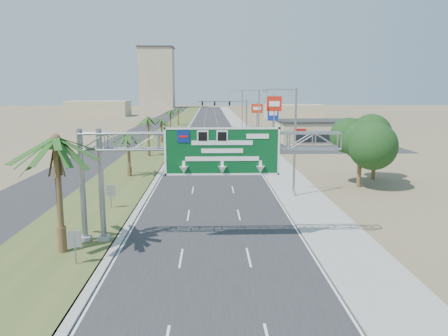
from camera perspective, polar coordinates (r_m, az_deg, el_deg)
name	(u,v)px	position (r m, az deg, el deg)	size (l,w,h in m)	color
ground	(217,319)	(19.93, -0.95, -19.10)	(600.00, 600.00, 0.00)	#8C7A59
road	(211,125)	(127.79, -1.72, 5.62)	(12.00, 300.00, 0.02)	#28282B
sidewalk_right	(240,125)	(128.09, 2.11, 5.64)	(4.00, 300.00, 0.10)	#9E9B93
median_grass	(177,125)	(128.16, -6.21, 5.60)	(7.00, 300.00, 0.12)	#455927
opposing_road	(152,125)	(128.88, -9.33, 5.53)	(8.00, 300.00, 0.02)	#28282B
sign_gantry	(197,150)	(27.60, -3.51, 2.40)	(16.75, 1.24, 7.50)	gray
palm_near	(55,140)	(27.10, -21.16, 3.46)	(5.70, 5.70, 8.35)	brown
palm_row_b	(128,134)	(50.51, -12.41, 4.30)	(3.99, 3.99, 5.95)	brown
palm_row_c	(148,119)	(66.20, -9.92, 6.34)	(3.99, 3.99, 6.75)	brown
palm_row_d	(161,120)	(84.10, -8.19, 6.27)	(3.99, 3.99, 5.45)	brown
palm_row_e	(170,112)	(102.94, -7.04, 7.33)	(3.99, 3.99, 6.15)	brown
palm_row_f	(178,109)	(127.86, -6.03, 7.68)	(3.99, 3.99, 5.75)	brown
streetlight_near	(293,147)	(40.45, 8.95, 2.76)	(3.27, 0.44, 10.00)	gray
streetlight_mid	(257,123)	(70.01, 4.39, 5.85)	(3.27, 0.44, 10.00)	gray
streetlight_far	(241,113)	(105.81, 2.28, 7.25)	(3.27, 0.44, 10.00)	gray
signal_mast	(237,115)	(89.69, 1.65, 6.87)	(10.28, 0.71, 8.00)	gray
store_building	(325,132)	(86.68, 13.10, 4.62)	(18.00, 10.00, 4.00)	tan
oak_near	(361,143)	(46.31, 17.43, 3.12)	(4.50, 4.50, 6.80)	brown
oak_far	(375,145)	(51.15, 19.11, 2.83)	(3.50, 3.50, 5.60)	brown
median_signback_a	(75,242)	(25.95, -18.90, -9.08)	(0.75, 0.08, 2.08)	gray
median_signback_b	(111,192)	(37.29, -14.59, -3.12)	(0.75, 0.08, 2.08)	gray
tower_distant	(157,78)	(269.42, -8.77, 11.51)	(20.00, 16.00, 35.00)	tan
building_distant_left	(98,108)	(183.10, -16.11, 7.49)	(24.00, 14.00, 6.00)	tan
building_distant_right	(294,112)	(160.46, 9.12, 7.27)	(20.00, 12.00, 5.00)	tan
car_left_lane	(192,157)	(60.29, -4.19, 1.46)	(1.87, 4.65, 1.58)	black
car_mid_lane	(209,152)	(64.92, -1.93, 2.09)	(1.69, 4.85, 1.60)	maroon
car_right_lane	(244,146)	(74.23, 2.63, 2.95)	(2.10, 4.56, 1.27)	gray
car_far	(193,134)	(92.64, -4.13, 4.41)	(2.13, 5.23, 1.52)	black
pole_sign_red_near	(274,107)	(71.41, 6.57, 7.91)	(2.42, 0.49, 9.14)	gray
pole_sign_blue	(273,114)	(81.10, 6.42, 7.01)	(2.01, 0.45, 7.59)	gray
pole_sign_red_far	(257,111)	(86.70, 4.33, 7.43)	(2.19, 0.94, 7.51)	gray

